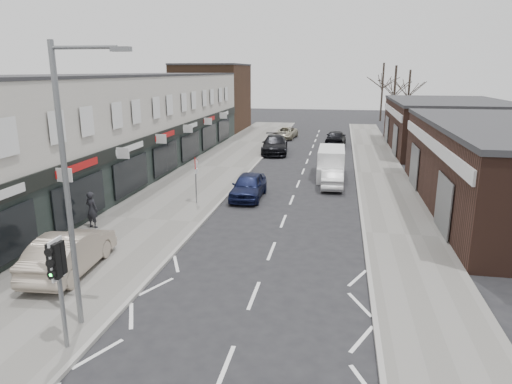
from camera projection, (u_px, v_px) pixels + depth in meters
The scene contains 20 objects.
ground at pixel (241, 327), 13.52m from camera, with size 160.00×160.00×0.00m, color black.
pavement_left at pixel (217, 167), 35.59m from camera, with size 5.50×64.00×0.12m, color slate.
pavement_right at pixel (382, 174), 33.40m from camera, with size 3.50×64.00×0.12m, color slate.
shop_terrace_left at pixel (118, 124), 33.51m from camera, with size 8.00×41.00×7.10m, color #BBB7AB.
brick_block_far at pixel (212, 98), 57.62m from camera, with size 8.00×10.00×8.00m, color #462E1E.
right_unit_far at pixel (447, 127), 43.06m from camera, with size 10.00×16.00×4.50m, color #39211A.
tree_far_a at pixel (391, 131), 57.55m from camera, with size 3.60×3.60×8.00m, color #382D26, non-canonical shape.
tree_far_b at pixel (406, 126), 62.81m from camera, with size 3.60×3.60×7.50m, color #382D26, non-canonical shape.
tree_far_c at pixel (380, 121), 69.04m from camera, with size 3.60×3.60×8.50m, color #382D26, non-canonical shape.
traffic_light at pixel (58, 269), 11.76m from camera, with size 0.28×0.60×3.10m.
street_lamp at pixel (71, 175), 12.37m from camera, with size 2.23×0.22×8.00m.
warning_sign at pixel (196, 167), 25.26m from camera, with size 0.12×0.80×2.70m.
white_van at pixel (331, 163), 32.59m from camera, with size 1.84×5.16×2.01m.
sedan_on_pavement at pixel (70, 252), 16.81m from camera, with size 1.63×4.67×1.54m, color #9F907F.
pedestrian at pixel (92, 210), 21.54m from camera, with size 0.64×0.42×1.76m, color black.
parked_car_left_a at pixel (248, 186), 27.05m from camera, with size 1.75×4.35×1.48m, color #121839.
parked_car_left_b at pixel (275, 145), 41.71m from camera, with size 2.29×5.63×1.63m, color black.
parked_car_left_c at pixel (285, 133), 50.88m from camera, with size 2.10×4.55×1.26m, color #A69E85.
parked_car_right_a at pixel (332, 178), 29.51m from camera, with size 1.37×3.93×1.30m, color silver.
parked_car_right_b at pixel (336, 138), 45.84m from camera, with size 1.91×4.76×1.62m, color black.
Camera 1 is at (2.61, -11.75, 7.35)m, focal length 32.00 mm.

